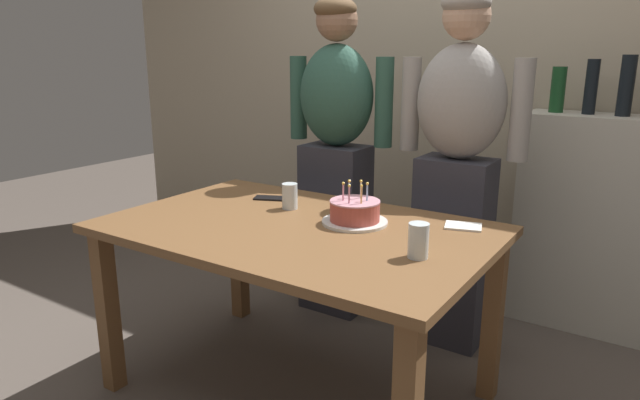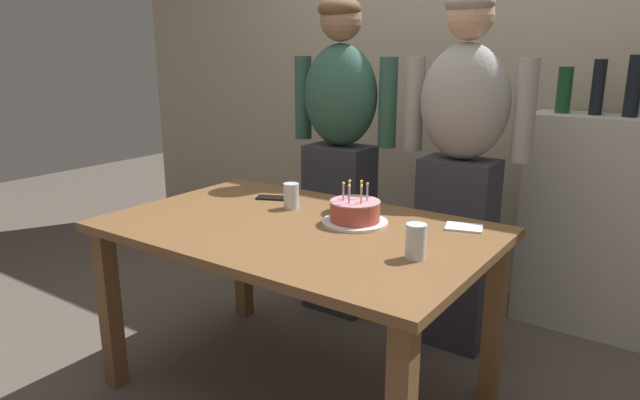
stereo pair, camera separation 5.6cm
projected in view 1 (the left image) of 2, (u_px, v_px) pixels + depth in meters
ground_plane at (299, 390)px, 2.41m from camera, size 10.00×10.00×0.00m
back_wall at (449, 68)px, 3.32m from camera, size 5.20×0.10×2.60m
dining_table at (297, 248)px, 2.24m from camera, size 1.50×0.96×0.74m
birthday_cake at (355, 213)px, 2.23m from camera, size 0.26×0.26×0.17m
water_glass_near at (418, 241)px, 1.86m from camera, size 0.07×0.07×0.12m
water_glass_far at (290, 196)px, 2.44m from camera, size 0.07×0.07×0.11m
cell_phone at (270, 198)px, 2.61m from camera, size 0.16×0.12×0.01m
napkin_stack at (463, 226)px, 2.19m from camera, size 0.16×0.14×0.01m
person_man_bearded at (336, 154)px, 2.98m from camera, size 0.61×0.27×1.66m
person_woman_cardigan at (457, 168)px, 2.62m from camera, size 0.61×0.27×1.66m
shelf_cabinet at (591, 221)px, 2.87m from camera, size 0.71×0.30×1.39m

